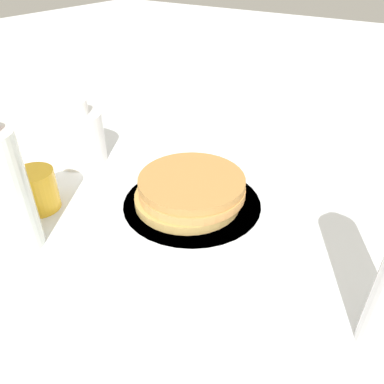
% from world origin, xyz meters
% --- Properties ---
extents(ground_plane, '(4.00, 4.00, 0.00)m').
position_xyz_m(ground_plane, '(0.00, 0.00, 0.00)').
color(ground_plane, white).
extents(plate, '(0.26, 0.26, 0.01)m').
position_xyz_m(plate, '(0.02, -0.01, 0.01)').
color(plate, silver).
rests_on(plate, ground_plane).
extents(pancake_stack, '(0.19, 0.19, 0.04)m').
position_xyz_m(pancake_stack, '(0.02, -0.02, 0.03)').
color(pancake_stack, tan).
rests_on(pancake_stack, plate).
extents(juice_glass, '(0.07, 0.07, 0.07)m').
position_xyz_m(juice_glass, '(0.16, -0.23, 0.04)').
color(juice_glass, yellow).
rests_on(juice_glass, ground_plane).
extents(cream_jug, '(0.11, 0.11, 0.13)m').
position_xyz_m(cream_jug, '(0.01, -0.30, 0.06)').
color(cream_jug, white).
rests_on(cream_jug, ground_plane).
extents(water_bottle_mid, '(0.07, 0.07, 0.20)m').
position_xyz_m(water_bottle_mid, '(0.24, -0.18, 0.09)').
color(water_bottle_mid, silver).
rests_on(water_bottle_mid, ground_plane).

